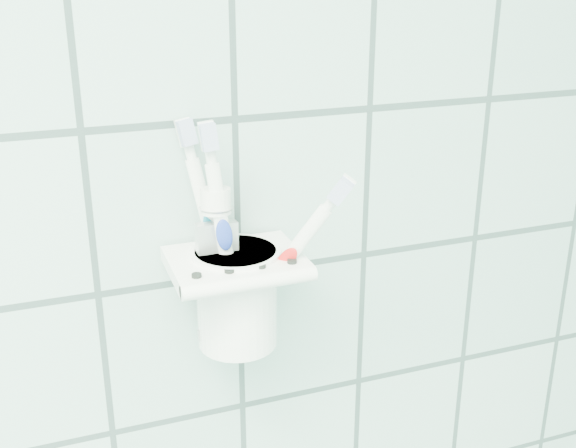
{
  "coord_description": "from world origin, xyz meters",
  "views": [
    {
      "loc": [
        0.48,
        0.6,
        1.54
      ],
      "look_at": [
        0.67,
        1.1,
        1.33
      ],
      "focal_mm": 45.0,
      "sensor_mm": 36.0,
      "label": 1
    }
  ],
  "objects_px": {
    "cup": "(237,293)",
    "toothpaste_tube": "(216,256)",
    "holder_bracket": "(235,264)",
    "toothbrush_blue": "(237,235)",
    "toothbrush_orange": "(230,233)",
    "toothbrush_pink": "(233,229)"
  },
  "relations": [
    {
      "from": "holder_bracket",
      "to": "toothbrush_pink",
      "type": "height_order",
      "value": "toothbrush_pink"
    },
    {
      "from": "toothbrush_blue",
      "to": "holder_bracket",
      "type": "bearing_deg",
      "value": 107.53
    },
    {
      "from": "holder_bracket",
      "to": "toothbrush_orange",
      "type": "distance_m",
      "value": 0.03
    },
    {
      "from": "cup",
      "to": "toothbrush_blue",
      "type": "height_order",
      "value": "toothbrush_blue"
    },
    {
      "from": "toothbrush_pink",
      "to": "toothbrush_blue",
      "type": "bearing_deg",
      "value": -101.75
    },
    {
      "from": "toothpaste_tube",
      "to": "holder_bracket",
      "type": "bearing_deg",
      "value": -11.51
    },
    {
      "from": "toothbrush_blue",
      "to": "toothbrush_pink",
      "type": "bearing_deg",
      "value": 88.12
    },
    {
      "from": "cup",
      "to": "toothpaste_tube",
      "type": "relative_size",
      "value": 0.65
    },
    {
      "from": "toothbrush_blue",
      "to": "toothpaste_tube",
      "type": "height_order",
      "value": "toothbrush_blue"
    },
    {
      "from": "toothbrush_orange",
      "to": "toothpaste_tube",
      "type": "distance_m",
      "value": 0.02
    },
    {
      "from": "toothbrush_orange",
      "to": "toothpaste_tube",
      "type": "height_order",
      "value": "toothbrush_orange"
    },
    {
      "from": "toothbrush_blue",
      "to": "toothbrush_orange",
      "type": "relative_size",
      "value": 1.1
    },
    {
      "from": "toothbrush_blue",
      "to": "toothpaste_tube",
      "type": "bearing_deg",
      "value": 158.15
    },
    {
      "from": "holder_bracket",
      "to": "toothbrush_orange",
      "type": "height_order",
      "value": "toothbrush_orange"
    },
    {
      "from": "toothbrush_orange",
      "to": "toothpaste_tube",
      "type": "relative_size",
      "value": 1.28
    },
    {
      "from": "holder_bracket",
      "to": "toothbrush_blue",
      "type": "distance_m",
      "value": 0.03
    },
    {
      "from": "cup",
      "to": "toothpaste_tube",
      "type": "bearing_deg",
      "value": -178.3
    },
    {
      "from": "toothbrush_blue",
      "to": "toothpaste_tube",
      "type": "relative_size",
      "value": 1.42
    },
    {
      "from": "holder_bracket",
      "to": "toothbrush_blue",
      "type": "bearing_deg",
      "value": -75.45
    },
    {
      "from": "cup",
      "to": "toothbrush_pink",
      "type": "distance_m",
      "value": 0.06
    },
    {
      "from": "holder_bracket",
      "to": "cup",
      "type": "height_order",
      "value": "same"
    },
    {
      "from": "toothbrush_pink",
      "to": "toothpaste_tube",
      "type": "distance_m",
      "value": 0.03
    }
  ]
}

